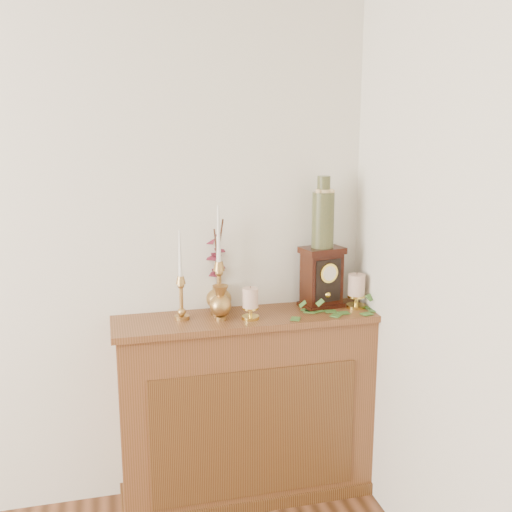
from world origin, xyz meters
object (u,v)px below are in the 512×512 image
object	(u,v)px
bud_vase	(220,303)
candlestick_left	(181,291)
ceramic_vase	(323,216)
mantel_clock	(322,278)
ginger_jar	(216,268)
candlestick_center	(219,279)

from	to	relation	value
bud_vase	candlestick_left	bearing A→B (deg)	162.30
candlestick_left	ceramic_vase	size ratio (longest dim) A/B	1.21
candlestick_left	mantel_clock	world-z (taller)	candlestick_left
mantel_clock	ceramic_vase	size ratio (longest dim) A/B	0.87
bud_vase	mantel_clock	xyz separation A→B (m)	(0.51, 0.08, 0.06)
ginger_jar	ceramic_vase	distance (m)	0.56
ginger_jar	mantel_clock	size ratio (longest dim) A/B	1.52
mantel_clock	candlestick_left	bearing A→B (deg)	170.66
candlestick_center	ceramic_vase	world-z (taller)	ceramic_vase
ginger_jar	bud_vase	bearing A→B (deg)	-95.38
ginger_jar	mantel_clock	distance (m)	0.51
mantel_clock	candlestick_center	bearing A→B (deg)	166.34
mantel_clock	bud_vase	bearing A→B (deg)	177.42
ginger_jar	ceramic_vase	world-z (taller)	ceramic_vase
bud_vase	ceramic_vase	distance (m)	0.64
candlestick_left	mantel_clock	xyz separation A→B (m)	(0.68, 0.03, 0.01)
bud_vase	ceramic_vase	world-z (taller)	ceramic_vase
bud_vase	ceramic_vase	xyz separation A→B (m)	(0.51, 0.09, 0.37)
candlestick_center	ginger_jar	size ratio (longest dim) A/B	1.14
bud_vase	mantel_clock	size ratio (longest dim) A/B	0.55
bud_vase	ginger_jar	bearing A→B (deg)	84.62
candlestick_left	ginger_jar	distance (m)	0.23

